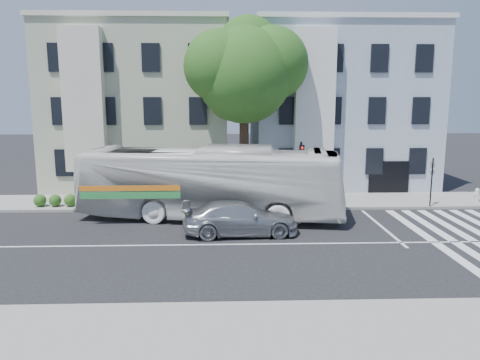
{
  "coord_description": "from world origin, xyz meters",
  "views": [
    {
      "loc": [
        -1.21,
        -19.34,
        6.31
      ],
      "look_at": [
        -0.46,
        2.37,
        2.4
      ],
      "focal_mm": 35.0,
      "sensor_mm": 36.0,
      "label": 1
    }
  ],
  "objects_px": {
    "bus": "(211,183)",
    "fire_hydrant": "(477,195)",
    "sedan": "(240,218)",
    "traffic_signal": "(301,165)"
  },
  "relations": [
    {
      "from": "bus",
      "to": "sedan",
      "type": "bearing_deg",
      "value": -144.51
    },
    {
      "from": "sedan",
      "to": "fire_hydrant",
      "type": "bearing_deg",
      "value": -71.48
    },
    {
      "from": "traffic_signal",
      "to": "fire_hydrant",
      "type": "bearing_deg",
      "value": -9.18
    },
    {
      "from": "bus",
      "to": "fire_hydrant",
      "type": "height_order",
      "value": "bus"
    },
    {
      "from": "sedan",
      "to": "fire_hydrant",
      "type": "relative_size",
      "value": 6.61
    },
    {
      "from": "traffic_signal",
      "to": "sedan",
      "type": "bearing_deg",
      "value": -132.41
    },
    {
      "from": "traffic_signal",
      "to": "fire_hydrant",
      "type": "relative_size",
      "value": 4.63
    },
    {
      "from": "traffic_signal",
      "to": "fire_hydrant",
      "type": "xyz_separation_m",
      "value": [
        10.53,
        0.03,
        -1.84
      ]
    },
    {
      "from": "bus",
      "to": "sedan",
      "type": "height_order",
      "value": "bus"
    },
    {
      "from": "bus",
      "to": "fire_hydrant",
      "type": "relative_size",
      "value": 16.94
    }
  ]
}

